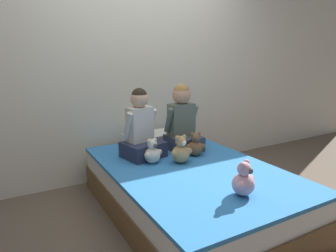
{
  "coord_description": "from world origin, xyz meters",
  "views": [
    {
      "loc": [
        -1.34,
        -2.01,
        1.35
      ],
      "look_at": [
        0.0,
        0.38,
        0.7
      ],
      "focal_mm": 32.0,
      "sensor_mm": 36.0,
      "label": 1
    }
  ],
  "objects": [
    {
      "name": "ground_plane",
      "position": [
        0.0,
        0.0,
        0.0
      ],
      "size": [
        14.0,
        14.0,
        0.0
      ],
      "primitive_type": "plane",
      "color": "brown"
    },
    {
      "name": "wall_behind_bed",
      "position": [
        0.0,
        1.09,
        1.25
      ],
      "size": [
        8.0,
        0.06,
        2.5
      ],
      "color": "silver",
      "rests_on": "ground_plane"
    },
    {
      "name": "bed",
      "position": [
        0.0,
        0.0,
        0.21
      ],
      "size": [
        1.31,
        1.94,
        0.42
      ],
      "color": "brown",
      "rests_on": "ground_plane"
    },
    {
      "name": "child_on_left",
      "position": [
        -0.24,
        0.46,
        0.68
      ],
      "size": [
        0.41,
        0.37,
        0.64
      ],
      "rotation": [
        0.0,
        0.0,
        0.21
      ],
      "color": "#282D47",
      "rests_on": "bed"
    },
    {
      "name": "child_on_right",
      "position": [
        0.21,
        0.46,
        0.71
      ],
      "size": [
        0.35,
        0.34,
        0.66
      ],
      "rotation": [
        0.0,
        0.0,
        0.02
      ],
      "color": "#384251",
      "rests_on": "bed"
    },
    {
      "name": "teddy_bear_held_by_left_child",
      "position": [
        -0.24,
        0.24,
        0.52
      ],
      "size": [
        0.18,
        0.14,
        0.23
      ],
      "rotation": [
        0.0,
        0.0,
        0.25
      ],
      "color": "silver",
      "rests_on": "bed"
    },
    {
      "name": "teddy_bear_held_by_right_child",
      "position": [
        0.21,
        0.23,
        0.52
      ],
      "size": [
        0.18,
        0.14,
        0.23
      ],
      "rotation": [
        0.0,
        0.0,
        -0.35
      ],
      "color": "brown",
      "rests_on": "bed"
    },
    {
      "name": "teddy_bear_between_children",
      "position": [
        -0.01,
        0.13,
        0.53
      ],
      "size": [
        0.21,
        0.16,
        0.25
      ],
      "rotation": [
        0.0,
        0.0,
        0.03
      ],
      "color": "tan",
      "rests_on": "bed"
    },
    {
      "name": "teddy_bear_at_foot_of_bed",
      "position": [
        0.02,
        -0.62,
        0.52
      ],
      "size": [
        0.19,
        0.15,
        0.25
      ],
      "rotation": [
        0.0,
        0.0,
        0.4
      ],
      "color": "#DBA3B2",
      "rests_on": "bed"
    },
    {
      "name": "pillow_at_headboard",
      "position": [
        0.0,
        0.79,
        0.48
      ],
      "size": [
        0.54,
        0.3,
        0.11
      ],
      "color": "silver",
      "rests_on": "bed"
    }
  ]
}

